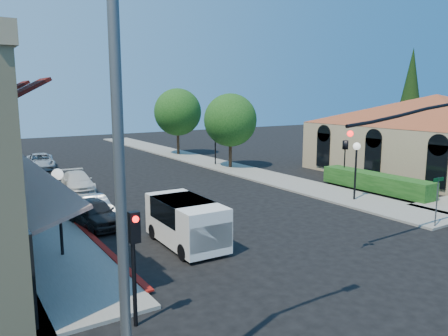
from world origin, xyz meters
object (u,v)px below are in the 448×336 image
street_name_sign (437,194)px  lamppost_right_near (356,156)px  lamppost_left_far (10,151)px  lamppost_right_far (215,135)px  lamppost_left_near (58,190)px  conifer_far (410,95)px  parked_car_a (94,213)px  parked_car_d (40,161)px  secondary_signal (134,248)px  cobra_streetlight (138,158)px  street_tree_a (230,120)px  signal_mast_arm (435,148)px  parked_car_c (78,182)px  parked_car_b (95,207)px  white_van (186,220)px  street_tree_b (178,112)px

street_name_sign → lamppost_right_near: (1.00, 5.80, 1.04)m
lamppost_left_far → lamppost_right_far: 17.12m
lamppost_left_near → lamppost_right_near: bearing=0.0°
lamppost_right_far → conifer_far: bearing=-17.1°
lamppost_left_far → lamppost_right_far: bearing=6.7°
parked_car_a → parked_car_d: bearing=80.1°
conifer_far → secondary_signal: bearing=-155.3°
cobra_streetlight → parked_car_a: bearing=77.6°
street_tree_a → lamppost_left_near: 22.30m
signal_mast_arm → parked_car_a: bearing=140.5°
conifer_far → cobra_streetlight: bearing=-151.7°
conifer_far → signal_mast_arm: size_ratio=1.37×
cobra_streetlight → lamppost_left_far: (0.65, 24.00, -2.53)m
lamppost_right_far → secondary_signal: bearing=-126.1°
parked_car_c → parked_car_b: bearing=-92.9°
lamppost_right_near → parked_car_a: (-14.70, 3.42, -2.05)m
white_van → lamppost_right_far: bearing=55.0°
street_tree_a → lamppost_left_far: (-17.30, 0.00, -1.46)m
secondary_signal → parked_car_d: 29.34m
street_tree_a → secondary_signal: (-16.80, -20.59, -1.88)m
lamppost_left_far → parked_car_a: bearing=-77.7°
street_tree_a → signal_mast_arm: 20.71m
lamppost_left_far → parked_car_a: (2.30, -10.58, -2.05)m
parked_car_a → parked_car_c: parked_car_a is taller
conifer_far → lamppost_right_far: 20.72m
parked_car_c → parked_car_d: parked_car_d is taller
conifer_far → parked_car_a: size_ratio=2.74×
lamppost_right_near → parked_car_a: bearing=166.9°
cobra_streetlight → white_van: 10.94m
lamppost_left_near → street_tree_b: bearing=54.2°
cobra_streetlight → lamppost_left_near: (0.65, 10.00, -2.53)m
conifer_far → parked_car_c: conifer_far is taller
street_tree_b → secondary_signal: (-16.80, -30.59, -2.23)m
street_tree_a → lamppost_right_far: street_tree_a is taller
parked_car_d → street_tree_a: bearing=-23.5°
street_tree_a → lamppost_right_far: size_ratio=1.82×
lamppost_right_far → parked_car_b: size_ratio=1.04×
conifer_far → white_van: (-31.71, -11.45, -5.22)m
secondary_signal → street_name_sign: 15.53m
street_tree_b → secondary_signal: size_ratio=2.11×
secondary_signal → parked_car_d: (2.77, 29.16, -1.65)m
street_name_sign → lamppost_right_near: lamppost_right_near is taller
lamppost_right_near → secondary_signal: bearing=-158.2°
parked_car_d → signal_mast_arm: bearing=-61.2°
parked_car_a → parked_car_b: size_ratio=1.17×
street_tree_a → street_tree_b: 10.01m
lamppost_right_far → parked_car_c: 14.05m
parked_car_b → parked_car_c: 7.06m
conifer_far → street_tree_b: size_ratio=1.57×
secondary_signal → white_van: secondary_signal is taller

